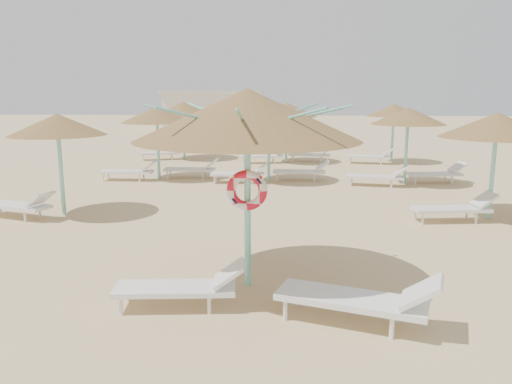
{
  "coord_description": "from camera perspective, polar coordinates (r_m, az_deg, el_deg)",
  "views": [
    {
      "loc": [
        0.41,
        -8.03,
        3.23
      ],
      "look_at": [
        -0.2,
        1.45,
        1.3
      ],
      "focal_mm": 35.0,
      "sensor_mm": 36.0,
      "label": 1
    }
  ],
  "objects": [
    {
      "name": "ground",
      "position": [
        8.66,
        0.72,
        -10.4
      ],
      "size": [
        120.0,
        120.0,
        0.0
      ],
      "primitive_type": "plane",
      "color": "tan",
      "rests_on": "ground"
    },
    {
      "name": "main_palapa",
      "position": [
        8.0,
        -1.01,
        8.76
      ],
      "size": [
        3.65,
        3.65,
        3.27
      ],
      "color": "#7CD7C6",
      "rests_on": "ground"
    },
    {
      "name": "lounger_main_a",
      "position": [
        7.72,
        -8.26,
        -10.62
      ],
      "size": [
        2.0,
        0.76,
        0.71
      ],
      "rotation": [
        0.0,
        0.0,
        0.09
      ],
      "color": "white",
      "rests_on": "ground"
    },
    {
      "name": "lounger_main_b",
      "position": [
        7.26,
        12.0,
        -11.81
      ],
      "size": [
        2.34,
        1.34,
        0.82
      ],
      "rotation": [
        0.0,
        0.0,
        -0.32
      ],
      "color": "white",
      "rests_on": "ground"
    },
    {
      "name": "palapa_field",
      "position": [
        18.29,
        5.5,
        8.5
      ],
      "size": [
        20.13,
        13.91,
        2.72
      ],
      "color": "#7CD7C6",
      "rests_on": "ground"
    },
    {
      "name": "service_hut",
      "position": [
        43.53,
        -4.88,
        9.34
      ],
      "size": [
        8.4,
        4.4,
        3.25
      ],
      "color": "silver",
      "rests_on": "ground"
    }
  ]
}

